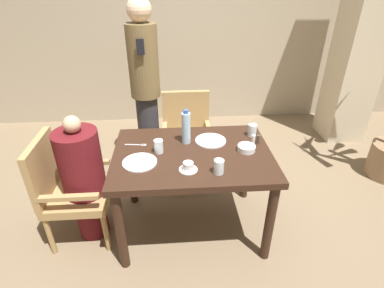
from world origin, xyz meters
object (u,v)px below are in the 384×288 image
object	(u,v)px
bowl_small	(247,148)
glass_tall_near	(252,130)
diner_in_left_chair	(84,178)
standing_host	(145,84)
water_bottle	(186,128)
glass_tall_far	(159,146)
plate_main_right	(140,162)
glass_tall_mid	(219,167)
plate_main_left	(211,141)
chair_far_side	(187,134)
teacup_with_saucer	(188,167)
chair_left_side	(67,187)

from	to	relation	value
bowl_small	glass_tall_near	size ratio (longest dim) A/B	1.33
diner_in_left_chair	standing_host	world-z (taller)	standing_host
water_bottle	diner_in_left_chair	bearing A→B (deg)	-168.68
standing_host	glass_tall_far	bearing A→B (deg)	-81.43
plate_main_right	glass_tall_near	bearing A→B (deg)	21.10
diner_in_left_chair	bowl_small	size ratio (longest dim) A/B	7.98
glass_tall_mid	glass_tall_far	size ratio (longest dim) A/B	1.00
plate_main_left	glass_tall_near	size ratio (longest dim) A/B	2.41
chair_far_side	water_bottle	bearing A→B (deg)	-93.35
teacup_with_saucer	glass_tall_mid	world-z (taller)	glass_tall_mid
diner_in_left_chair	standing_host	bearing A→B (deg)	67.21
diner_in_left_chair	teacup_with_saucer	size ratio (longest dim) A/B	8.40
chair_far_side	glass_tall_far	bearing A→B (deg)	-107.87
plate_main_left	teacup_with_saucer	xyz separation A→B (m)	(-0.20, -0.39, 0.02)
diner_in_left_chair	glass_tall_near	world-z (taller)	diner_in_left_chair
teacup_with_saucer	water_bottle	world-z (taller)	water_bottle
diner_in_left_chair	plate_main_left	size ratio (longest dim) A/B	4.39
plate_main_left	teacup_with_saucer	distance (m)	0.44
chair_far_side	bowl_small	bearing A→B (deg)	-63.10
water_bottle	glass_tall_mid	world-z (taller)	water_bottle
plate_main_right	glass_tall_far	world-z (taller)	glass_tall_far
chair_left_side	plate_main_right	xyz separation A→B (m)	(0.59, -0.11, 0.27)
diner_in_left_chair	bowl_small	bearing A→B (deg)	-0.22
chair_left_side	glass_tall_far	distance (m)	0.79
water_bottle	teacup_with_saucer	bearing A→B (deg)	-91.17
chair_left_side	teacup_with_saucer	world-z (taller)	chair_left_side
standing_host	plate_main_left	bearing A→B (deg)	-57.13
bowl_small	chair_far_side	bearing A→B (deg)	116.90
plate_main_left	water_bottle	world-z (taller)	water_bottle
chair_left_side	teacup_with_saucer	distance (m)	1.00
plate_main_right	glass_tall_mid	distance (m)	0.56
chair_left_side	glass_tall_mid	bearing A→B (deg)	-13.60
plate_main_left	diner_in_left_chair	bearing A→B (deg)	-170.77
bowl_small	standing_host	bearing A→B (deg)	128.18
glass_tall_mid	plate_main_left	bearing A→B (deg)	89.86
standing_host	plate_main_right	world-z (taller)	standing_host
glass_tall_mid	glass_tall_far	distance (m)	0.50
chair_far_side	glass_tall_near	distance (m)	0.83
glass_tall_mid	diner_in_left_chair	bearing A→B (deg)	164.58
plate_main_right	glass_tall_far	size ratio (longest dim) A/B	2.41
chair_left_side	standing_host	world-z (taller)	standing_host
diner_in_left_chair	plate_main_right	size ratio (longest dim) A/B	4.39
glass_tall_far	teacup_with_saucer	bearing A→B (deg)	-50.71
diner_in_left_chair	standing_host	size ratio (longest dim) A/B	0.62
bowl_small	diner_in_left_chair	bearing A→B (deg)	179.78
diner_in_left_chair	bowl_small	xyz separation A→B (m)	(1.24, -0.00, 0.22)
chair_far_side	plate_main_left	world-z (taller)	chair_far_side
chair_left_side	bowl_small	distance (m)	1.41
glass_tall_mid	glass_tall_far	bearing A→B (deg)	143.84
chair_far_side	standing_host	xyz separation A→B (m)	(-0.40, 0.22, 0.46)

